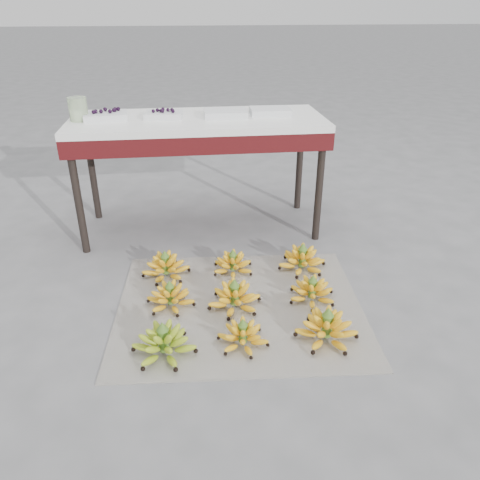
{
  "coord_description": "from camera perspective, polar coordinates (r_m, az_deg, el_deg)",
  "views": [
    {
      "loc": [
        -0.21,
        -1.94,
        1.41
      ],
      "look_at": [
        0.06,
        0.26,
        0.27
      ],
      "focal_mm": 35.0,
      "sensor_mm": 36.0,
      "label": 1
    }
  ],
  "objects": [
    {
      "name": "bunch_front_center",
      "position": [
        2.17,
        0.35,
        -11.59
      ],
      "size": [
        0.29,
        0.29,
        0.14
      ],
      "rotation": [
        0.0,
        0.0,
        0.27
      ],
      "color": "yellow",
      "rests_on": "newspaper_mat"
    },
    {
      "name": "tray_far_right",
      "position": [
        3.1,
        3.69,
        15.38
      ],
      "size": [
        0.26,
        0.19,
        0.04
      ],
      "color": "silver",
      "rests_on": "vendor_table"
    },
    {
      "name": "ground",
      "position": [
        2.41,
        -0.7,
        -8.66
      ],
      "size": [
        60.0,
        60.0,
        0.0
      ],
      "primitive_type": "plane",
      "color": "#5E5F61",
      "rests_on": "ground"
    },
    {
      "name": "bunch_mid_left",
      "position": [
        2.44,
        -8.47,
        -6.9
      ],
      "size": [
        0.32,
        0.32,
        0.15
      ],
      "rotation": [
        0.0,
        0.0,
        -0.37
      ],
      "color": "yellow",
      "rests_on": "newspaper_mat"
    },
    {
      "name": "newspaper_mat",
      "position": [
        2.44,
        -0.03,
        -8.09
      ],
      "size": [
        1.32,
        1.13,
        0.01
      ],
      "primitive_type": "cube",
      "rotation": [
        0.0,
        0.0,
        -0.07
      ],
      "color": "silver",
      "rests_on": "ground"
    },
    {
      "name": "bunch_back_left",
      "position": [
        2.69,
        -9.03,
        -3.29
      ],
      "size": [
        0.3,
        0.3,
        0.16
      ],
      "rotation": [
        0.0,
        0.0,
        -0.13
      ],
      "color": "yellow",
      "rests_on": "newspaper_mat"
    },
    {
      "name": "tray_right",
      "position": [
        3.03,
        -1.78,
        15.18
      ],
      "size": [
        0.27,
        0.2,
        0.04
      ],
      "color": "silver",
      "rests_on": "vendor_table"
    },
    {
      "name": "bunch_front_left",
      "position": [
        2.14,
        -9.27,
        -12.31
      ],
      "size": [
        0.37,
        0.37,
        0.17
      ],
      "rotation": [
        0.0,
        0.0,
        -0.38
      ],
      "color": "#69A31B",
      "rests_on": "newspaper_mat"
    },
    {
      "name": "bunch_mid_center",
      "position": [
        2.4,
        -0.67,
        -7.01
      ],
      "size": [
        0.32,
        0.32,
        0.17
      ],
      "rotation": [
        0.0,
        0.0,
        0.17
      ],
      "color": "yellow",
      "rests_on": "newspaper_mat"
    },
    {
      "name": "glass_jar",
      "position": [
        3.07,
        -19.12,
        14.84
      ],
      "size": [
        0.12,
        0.12,
        0.14
      ],
      "primitive_type": "cylinder",
      "rotation": [
        0.0,
        0.0,
        0.05
      ],
      "color": "#D9F3C1",
      "rests_on": "vendor_table"
    },
    {
      "name": "tray_far_left",
      "position": [
        3.07,
        -16.03,
        14.36
      ],
      "size": [
        0.28,
        0.21,
        0.07
      ],
      "color": "silver",
      "rests_on": "vendor_table"
    },
    {
      "name": "bunch_mid_right",
      "position": [
        2.49,
        8.78,
        -6.22
      ],
      "size": [
        0.28,
        0.28,
        0.15
      ],
      "rotation": [
        0.0,
        0.0,
        -0.16
      ],
      "color": "yellow",
      "rests_on": "newspaper_mat"
    },
    {
      "name": "bunch_back_center",
      "position": [
        2.7,
        -0.87,
        -2.96
      ],
      "size": [
        0.3,
        0.3,
        0.15
      ],
      "rotation": [
        0.0,
        0.0,
        0.34
      ],
      "color": "yellow",
      "rests_on": "newspaper_mat"
    },
    {
      "name": "bunch_front_right",
      "position": [
        2.23,
        10.51,
        -10.56
      ],
      "size": [
        0.35,
        0.35,
        0.18
      ],
      "rotation": [
        0.0,
        0.0,
        -0.26
      ],
      "color": "yellow",
      "rests_on": "newspaper_mat"
    },
    {
      "name": "vendor_table",
      "position": [
        3.05,
        -5.14,
        13.05
      ],
      "size": [
        1.58,
        0.63,
        0.76
      ],
      "color": "black",
      "rests_on": "ground"
    },
    {
      "name": "tray_left",
      "position": [
        3.04,
        -9.25,
        14.87
      ],
      "size": [
        0.24,
        0.18,
        0.06
      ],
      "color": "silver",
      "rests_on": "vendor_table"
    },
    {
      "name": "bunch_back_right",
      "position": [
        2.75,
        7.59,
        -2.44
      ],
      "size": [
        0.29,
        0.29,
        0.17
      ],
      "rotation": [
        0.0,
        0.0,
        0.04
      ],
      "color": "yellow",
      "rests_on": "newspaper_mat"
    }
  ]
}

